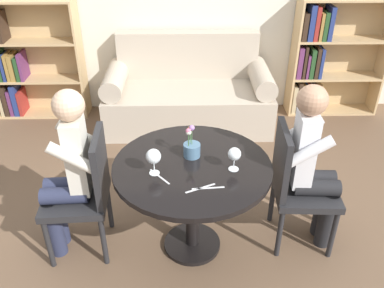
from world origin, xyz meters
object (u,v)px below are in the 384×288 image
Objects in this scene: bookshelf_left at (24,62)px; person_left at (68,173)px; chair_right at (296,183)px; wine_glass_left at (153,157)px; flower_vase at (191,147)px; bookshelf_right at (324,59)px; couch at (188,96)px; wine_glass_right at (234,155)px; chair_left at (85,190)px; person_right at (313,166)px.

bookshelf_left is 2.32m from person_left.
person_left is at bearing 94.85° from chair_right.
flower_vase is (0.23, 0.19, -0.05)m from wine_glass_left.
bookshelf_left is 3.21m from chair_right.
bookshelf_left is 3.26m from bookshelf_right.
bookshelf_left is at bearing 171.37° from couch.
couch is 1.36× the size of bookshelf_right.
wine_glass_left is (0.56, -0.11, 0.19)m from person_left.
bookshelf_right is at bearing 60.43° from wine_glass_right.
wine_glass_right is at bearing -82.44° from couch.
flower_vase reaches higher than wine_glass_right.
chair_right reaches higher than wine_glass_left.
chair_left is at bearing 91.83° from person_left.
flower_vase is at bearing -48.93° from bookshelf_left.
person_right is at bearing -66.09° from couch.
person_left is (-1.50, -0.05, 0.14)m from chair_right.
wine_glass_left is (-1.03, -0.15, 0.19)m from person_right.
person_right reaches higher than chair_right.
bookshelf_left reaches higher than wine_glass_left.
bookshelf_right reaches higher than wine_glass_right.
wine_glass_left is at bearing -176.38° from wine_glass_right.
bookshelf_right is 2.52m from flower_vase.
bookshelf_left is 1.00× the size of bookshelf_right.
chair_right is at bearing 88.14° from person_right.
chair_right is 0.17m from person_right.
flower_vase is (0.79, 0.08, 0.13)m from person_left.
wine_glass_left is (-1.72, -2.21, 0.21)m from bookshelf_right.
wine_glass_right is (-1.24, -2.18, 0.20)m from bookshelf_right.
flower_vase is at bearing 148.78° from wine_glass_right.
flower_vase reaches higher than couch.
person_right is (0.09, -0.01, 0.14)m from chair_right.
bookshelf_left is at bearing 54.08° from person_right.
flower_vase is (-0.00, -1.76, 0.46)m from couch.
bookshelf_left is 8.26× the size of wine_glass_right.
wine_glass_left is at bearing -96.80° from couch.
couch is 1.43× the size of person_right.
flower_vase reaches higher than chair_right.
wine_glass_right is at bearing -119.57° from bookshelf_right.
person_right is (0.79, -1.79, 0.32)m from couch.
couch is at bearing 83.20° from wine_glass_left.
bookshelf_left reaches higher than chair_left.
flower_vase reaches higher than chair_left.
bookshelf_right is 2.81m from wine_glass_left.
flower_vase is (-0.26, 0.16, -0.04)m from wine_glass_right.
couch is at bearing -169.87° from bookshelf_right.
chair_right is (2.47, -2.05, -0.11)m from bookshelf_left.
person_right is 5.34× the size of flower_vase.
wine_glass_left reaches higher than wine_glass_right.
flower_vase is (0.70, 0.07, 0.28)m from chair_left.
wine_glass_left is 0.49m from wine_glass_right.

